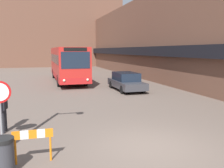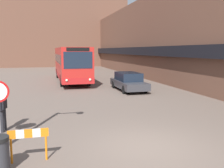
# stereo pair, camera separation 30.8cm
# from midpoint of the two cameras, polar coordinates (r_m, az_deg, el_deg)

# --- Properties ---
(ground_plane) EXTENTS (160.00, 160.00, 0.00)m
(ground_plane) POSITION_cam_midpoint_polar(r_m,az_deg,el_deg) (8.48, 8.81, -14.02)
(ground_plane) COLOR #66564C
(building_row_right) EXTENTS (5.50, 60.00, 8.93)m
(building_row_right) POSITION_cam_midpoint_polar(r_m,az_deg,el_deg) (33.89, 8.06, 9.86)
(building_row_right) COLOR brown
(building_row_right) RESTS_ON ground_plane
(building_backdrop_far) EXTENTS (26.00, 8.00, 19.14)m
(building_backdrop_far) POSITION_cam_midpoint_polar(r_m,az_deg,el_deg) (52.63, -11.75, 14.57)
(building_backdrop_far) COLOR brown
(building_backdrop_far) RESTS_ON ground_plane
(city_bus) EXTENTS (2.62, 11.64, 3.39)m
(city_bus) POSITION_cam_midpoint_polar(r_m,az_deg,el_deg) (25.55, -9.03, 4.69)
(city_bus) COLOR red
(city_bus) RESTS_ON ground_plane
(parked_car_front) EXTENTS (1.83, 4.56, 1.40)m
(parked_car_front) POSITION_cam_midpoint_polar(r_m,az_deg,el_deg) (19.63, 4.24, 0.58)
(parked_car_front) COLOR #38383D
(parked_car_front) RESTS_ON ground_plane
(pedestrian) EXTENTS (0.29, 0.58, 1.79)m
(pedestrian) POSITION_cam_midpoint_polar(r_m,az_deg,el_deg) (10.44, -23.00, -4.24)
(pedestrian) COLOR #232328
(pedestrian) RESTS_ON ground_plane
(construction_barricade) EXTENTS (1.10, 0.06, 0.94)m
(construction_barricade) POSITION_cam_midpoint_polar(r_m,az_deg,el_deg) (7.47, -17.39, -11.86)
(construction_barricade) COLOR orange
(construction_barricade) RESTS_ON ground_plane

